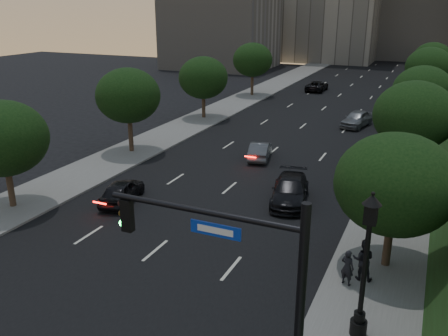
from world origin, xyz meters
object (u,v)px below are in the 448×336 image
at_px(sedan_near_left, 122,191).
at_px(pedestrian_a, 347,267).
at_px(pedestrian_b, 363,260).
at_px(pedestrian_c, 403,189).
at_px(sedan_far_right, 357,119).
at_px(street_lamp, 364,273).
at_px(sedan_near_right, 290,190).
at_px(sedan_mid_left, 260,150).
at_px(sedan_far_left, 317,86).
at_px(traffic_signal_mast, 258,314).

distance_m(sedan_near_left, pedestrian_a, 14.45).
bearing_deg(sedan_near_left, pedestrian_b, 155.07).
bearing_deg(pedestrian_c, sedan_far_right, -84.24).
bearing_deg(street_lamp, sedan_near_right, 117.94).
relative_size(sedan_mid_left, sedan_far_left, 0.81).
height_order(street_lamp, sedan_mid_left, street_lamp).
bearing_deg(pedestrian_a, sedan_near_right, -40.01).
xyz_separation_m(sedan_far_left, pedestrian_a, (12.47, -46.33, 0.25)).
bearing_deg(sedan_far_right, pedestrian_c, -60.37).
height_order(sedan_near_left, sedan_near_right, sedan_near_right).
distance_m(sedan_near_left, sedan_mid_left, 12.24).
relative_size(sedan_near_left, pedestrian_b, 2.20).
bearing_deg(street_lamp, sedan_near_left, 155.68).
xyz_separation_m(sedan_mid_left, pedestrian_c, (10.67, -5.00, 0.36)).
relative_size(street_lamp, sedan_mid_left, 1.40).
distance_m(street_lamp, sedan_far_right, 31.79).
bearing_deg(sedan_far_left, pedestrian_c, 111.29).
bearing_deg(traffic_signal_mast, pedestrian_a, 82.37).
height_order(sedan_far_right, pedestrian_a, pedestrian_a).
relative_size(pedestrian_b, pedestrian_c, 1.07).
distance_m(traffic_signal_mast, street_lamp, 5.44).
bearing_deg(sedan_far_right, sedan_near_right, -78.98).
height_order(traffic_signal_mast, sedan_near_left, traffic_signal_mast).
height_order(sedan_mid_left, sedan_far_left, sedan_far_left).
bearing_deg(pedestrian_c, pedestrian_b, 73.59).
xyz_separation_m(sedan_near_right, sedan_far_right, (0.58, 20.47, 0.05)).
bearing_deg(traffic_signal_mast, street_lamp, 67.46).
bearing_deg(traffic_signal_mast, sedan_mid_left, 109.68).
bearing_deg(sedan_mid_left, sedan_near_left, 55.46).
distance_m(pedestrian_b, pedestrian_c, 9.39).
bearing_deg(pedestrian_a, pedestrian_c, -79.32).
height_order(sedan_far_left, pedestrian_a, pedestrian_a).
height_order(sedan_mid_left, pedestrian_b, pedestrian_b).
distance_m(street_lamp, sedan_far_left, 51.22).
xyz_separation_m(pedestrian_a, pedestrian_b, (0.53, 0.67, 0.14)).
xyz_separation_m(sedan_far_left, sedan_near_right, (7.69, -38.54, 0.05)).
height_order(sedan_near_right, pedestrian_a, pedestrian_a).
distance_m(sedan_far_left, pedestrian_b, 47.48).
bearing_deg(traffic_signal_mast, sedan_far_right, 94.93).
bearing_deg(pedestrian_c, sedan_far_left, -80.37).
xyz_separation_m(sedan_mid_left, sedan_far_left, (-3.17, 31.32, 0.03)).
bearing_deg(sedan_near_left, traffic_signal_mast, 124.70).
xyz_separation_m(sedan_near_left, sedan_far_right, (9.77, 24.56, 0.09)).
relative_size(traffic_signal_mast, sedan_near_right, 1.37).
bearing_deg(sedan_near_left, sedan_mid_left, -125.53).
xyz_separation_m(sedan_mid_left, pedestrian_a, (9.30, -15.02, 0.28)).
bearing_deg(pedestrian_c, pedestrian_a, 70.96).
relative_size(sedan_mid_left, pedestrian_c, 2.31).
xyz_separation_m(pedestrian_a, pedestrian_c, (1.37, 10.02, 0.08)).
xyz_separation_m(traffic_signal_mast, sedan_mid_left, (-8.23, 23.00, -3.01)).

